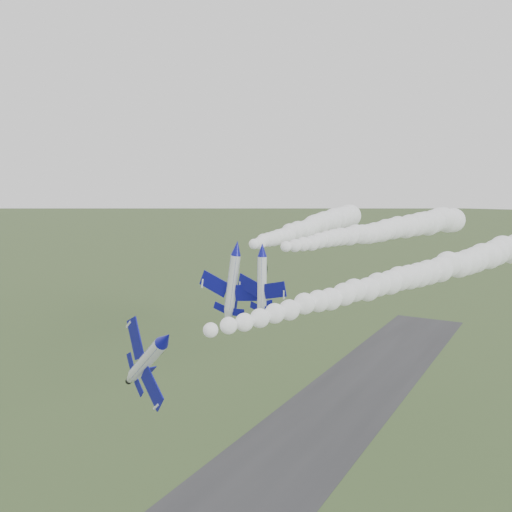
{
  "coord_description": "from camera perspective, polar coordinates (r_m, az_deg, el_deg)",
  "views": [
    {
      "loc": [
        44.36,
        -55.15,
        52.64
      ],
      "look_at": [
        2.38,
        20.5,
        40.8
      ],
      "focal_mm": 40.0,
      "sensor_mm": 36.0,
      "label": 1
    }
  ],
  "objects": [
    {
      "name": "smoke_trail_jet_lead",
      "position": [
        89.99,
        14.66,
        -2.1
      ],
      "size": [
        33.87,
        70.95,
        5.03
      ],
      "primitive_type": null,
      "rotation": [
        0.0,
        0.0,
        -0.4
      ],
      "color": "white"
    },
    {
      "name": "jet_lead",
      "position": [
        64.42,
        -9.13,
        -8.18
      ],
      "size": [
        7.73,
        13.29,
        9.0
      ],
      "rotation": [
        0.0,
        0.9,
        -0.4
      ],
      "color": "white"
    },
    {
      "name": "runway",
      "position": [
        109.48,
        1.42,
        -20.94
      ],
      "size": [
        24.0,
        260.0,
        0.04
      ],
      "primitive_type": "cube",
      "color": "#2D2D30",
      "rests_on": "ground"
    },
    {
      "name": "jet_pair_right",
      "position": [
        89.01,
        0.58,
        0.64
      ],
      "size": [
        10.64,
        12.36,
        3.1
      ],
      "rotation": [
        0.0,
        0.01,
        -0.29
      ],
      "color": "white"
    },
    {
      "name": "smoke_trail_jet_pair_right",
      "position": [
        115.55,
        12.7,
        2.53
      ],
      "size": [
        23.26,
        61.92,
        5.63
      ],
      "primitive_type": null,
      "rotation": [
        0.0,
        0.0,
        -0.29
      ],
      "color": "white"
    },
    {
      "name": "jet_pair_left",
      "position": [
        92.65,
        -1.97,
        0.81
      ],
      "size": [
        11.76,
        14.25,
        3.74
      ],
      "rotation": [
        0.0,
        0.14,
        0.04
      ],
      "color": "white"
    },
    {
      "name": "smoke_trail_jet_pair_left",
      "position": [
        122.91,
        5.53,
        2.9
      ],
      "size": [
        8.18,
        60.33,
        5.73
      ],
      "primitive_type": null,
      "rotation": [
        0.0,
        0.0,
        0.04
      ],
      "color": "white"
    }
  ]
}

